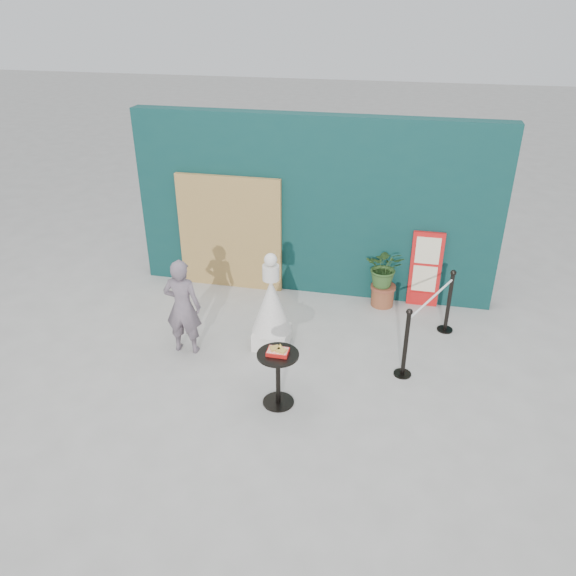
% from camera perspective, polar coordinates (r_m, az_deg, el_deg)
% --- Properties ---
extents(ground, '(60.00, 60.00, 0.00)m').
position_cam_1_polar(ground, '(7.36, -2.05, -11.21)').
color(ground, '#ADAAA5').
rests_on(ground, ground).
extents(back_wall, '(6.00, 0.30, 3.00)m').
position_cam_1_polar(back_wall, '(9.34, 2.60, 8.19)').
color(back_wall, '#0B3131').
rests_on(back_wall, ground).
extents(bamboo_fence, '(1.80, 0.08, 2.00)m').
position_cam_1_polar(bamboo_fence, '(9.65, -5.94, 5.55)').
color(bamboo_fence, tan).
rests_on(bamboo_fence, ground).
extents(woman, '(0.54, 0.37, 1.45)m').
position_cam_1_polar(woman, '(8.02, -10.65, -1.88)').
color(woman, slate).
rests_on(woman, ground).
extents(menu_board, '(0.50, 0.07, 1.30)m').
position_cam_1_polar(menu_board, '(9.38, 13.78, 1.83)').
color(menu_board, red).
rests_on(menu_board, ground).
extents(statue, '(0.58, 0.58, 1.48)m').
position_cam_1_polar(statue, '(8.06, -1.70, -2.19)').
color(statue, silver).
rests_on(statue, ground).
extents(cafe_table, '(0.52, 0.52, 0.75)m').
position_cam_1_polar(cafe_table, '(7.00, -1.02, -8.39)').
color(cafe_table, black).
rests_on(cafe_table, ground).
extents(food_basket, '(0.26, 0.19, 0.11)m').
position_cam_1_polar(food_basket, '(6.84, -1.02, -6.43)').
color(food_basket, red).
rests_on(food_basket, cafe_table).
extents(planter, '(0.61, 0.53, 1.04)m').
position_cam_1_polar(planter, '(9.26, 9.78, 1.57)').
color(planter, brown).
rests_on(planter, ground).
extents(stanchion_barrier, '(0.84, 1.54, 1.03)m').
position_cam_1_polar(stanchion_barrier, '(8.22, 14.10, -3.35)').
color(stanchion_barrier, black).
rests_on(stanchion_barrier, ground).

